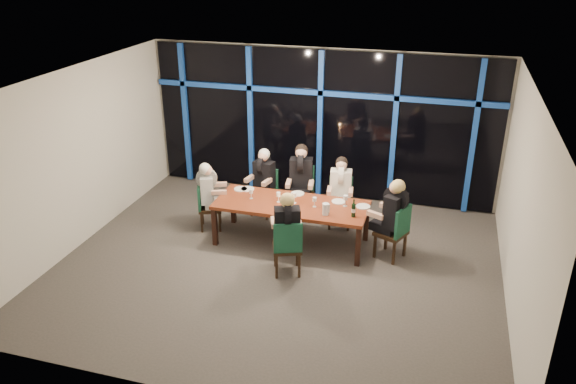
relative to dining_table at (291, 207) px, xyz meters
The scene contains 29 objects.
room 1.56m from the dining_table, 90.00° to the right, with size 7.04×7.00×3.02m.
window_wall 2.30m from the dining_table, 89.70° to the left, with size 6.86×0.43×2.94m.
dining_table is the anchor object (origin of this frame).
chair_far_left 1.27m from the dining_table, 128.74° to the left, with size 0.50×0.50×0.90m.
chair_far_mid 1.06m from the dining_table, 95.38° to the left, with size 0.53×0.53×1.00m.
chair_far_right 1.15m from the dining_table, 53.72° to the left, with size 0.48×0.48×0.92m.
chair_end_left 1.64m from the dining_table, behind, with size 0.52×0.52×0.87m.
chair_end_right 1.79m from the dining_table, ahead, with size 0.59×0.59×0.96m.
chair_near_mid 1.05m from the dining_table, 77.46° to the right, with size 0.57×0.57×0.95m.
diner_far_left 1.22m from the dining_table, 131.55° to the left, with size 0.50×0.60×0.88m.
diner_far_mid 1.01m from the dining_table, 95.09° to the left, with size 0.53×0.65×0.97m.
diner_far_right 1.10m from the dining_table, 50.87° to the left, with size 0.49×0.60×0.89m.
diner_end_left 1.57m from the dining_table, behind, with size 0.59×0.53×0.85m.
diner_end_right 1.73m from the dining_table, ahead, with size 0.66×0.60×0.94m.
diner_near_mid 0.99m from the dining_table, 78.14° to the right, with size 0.58×0.65×0.93m.
plate_far_left 0.98m from the dining_table, 158.96° to the left, with size 0.24×0.24×0.01m, color white.
plate_far_mid 0.42m from the dining_table, 89.97° to the left, with size 0.24×0.24×0.01m, color white.
plate_far_right 0.82m from the dining_table, 20.42° to the left, with size 0.24×0.24×0.01m, color white.
plate_end_left 1.08m from the dining_table, 162.91° to the left, with size 0.24×0.24×0.01m, color white.
plate_end_right 1.22m from the dining_table, ahead, with size 0.24×0.24×0.01m, color white.
plate_near_mid 0.42m from the dining_table, 90.12° to the right, with size 0.24×0.24×0.01m, color white.
wine_bottle 1.13m from the dining_table, 10.24° to the right, with size 0.07×0.07×0.30m.
water_pitcher 0.72m from the dining_table, 21.18° to the right, with size 0.12×0.11×0.20m.
tea_light 0.25m from the dining_table, 102.45° to the right, with size 0.05×0.05×0.03m, color #FFA94C.
wine_glass_a 0.30m from the dining_table, behind, with size 0.07×0.07×0.18m.
wine_glass_b 0.22m from the dining_table, 33.61° to the left, with size 0.08×0.08×0.19m.
wine_glass_c 0.45m from the dining_table, ahead, with size 0.07×0.07×0.17m.
wine_glass_d 0.75m from the dining_table, behind, with size 0.07×0.07×0.17m.
wine_glass_e 0.94m from the dining_table, ahead, with size 0.08×0.08×0.20m.
Camera 1 is at (2.33, -7.49, 4.83)m, focal length 35.00 mm.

